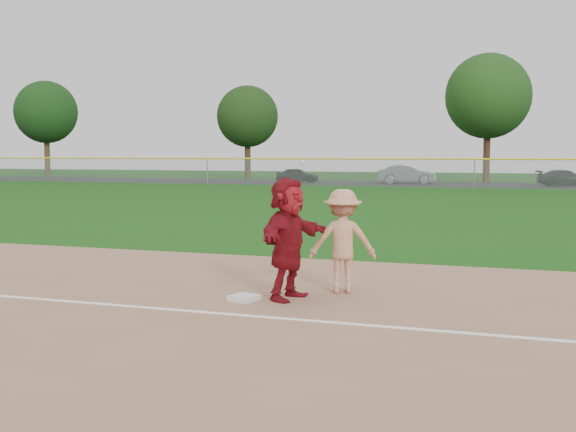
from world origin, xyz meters
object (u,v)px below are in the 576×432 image
(base_runner, at_px, (288,238))
(car_left, at_px, (297,175))
(first_base, at_px, (244,298))
(car_right, at_px, (566,178))
(car_mid, at_px, (407,174))

(base_runner, xyz_separation_m, car_left, (-14.88, 45.03, -0.42))
(first_base, bearing_deg, car_right, 82.08)
(first_base, xyz_separation_m, car_right, (6.30, 45.27, 0.53))
(first_base, height_order, base_runner, base_runner)
(base_runner, height_order, car_left, base_runner)
(base_runner, distance_m, car_right, 45.27)
(car_left, relative_size, car_mid, 0.78)
(car_mid, bearing_deg, base_runner, 173.90)
(base_runner, height_order, car_mid, base_runner)
(car_right, bearing_deg, first_base, 159.87)
(car_right, bearing_deg, car_mid, 74.27)
(base_runner, xyz_separation_m, car_right, (5.67, 44.91, -0.42))
(first_base, height_order, car_right, car_right)
(first_base, bearing_deg, car_mid, 96.68)
(car_mid, height_order, car_right, car_mid)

